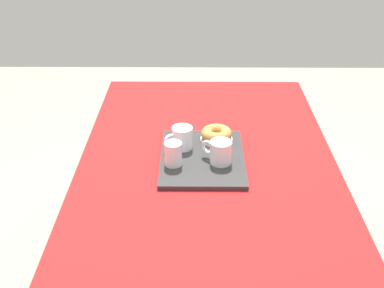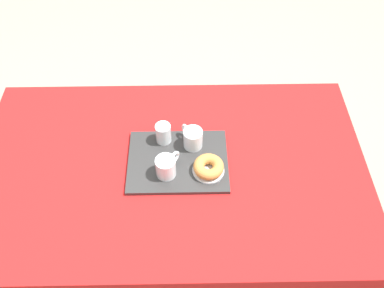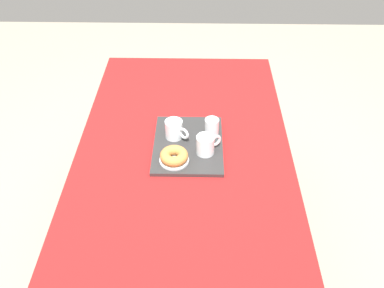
% 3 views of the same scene
% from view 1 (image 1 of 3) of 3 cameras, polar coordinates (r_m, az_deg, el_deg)
% --- Properties ---
extents(dining_table, '(1.53, 0.92, 0.77)m').
position_cam_1_polar(dining_table, '(1.79, 1.79, -4.71)').
color(dining_table, red).
rests_on(dining_table, ground).
extents(serving_tray, '(0.39, 0.30, 0.02)m').
position_cam_1_polar(serving_tray, '(1.76, 1.20, -1.62)').
color(serving_tray, '#2D2D2D').
rests_on(serving_tray, dining_table).
extents(tea_mug_left, '(0.09, 0.10, 0.08)m').
position_cam_1_polar(tea_mug_left, '(1.70, 3.28, -1.00)').
color(tea_mug_left, white).
rests_on(tea_mug_left, serving_tray).
extents(tea_mug_right, '(0.08, 0.11, 0.08)m').
position_cam_1_polar(tea_mug_right, '(1.79, -1.19, 0.65)').
color(tea_mug_right, white).
rests_on(tea_mug_right, serving_tray).
extents(water_glass_near, '(0.06, 0.06, 0.08)m').
position_cam_1_polar(water_glass_near, '(1.69, -2.19, -1.24)').
color(water_glass_near, white).
rests_on(water_glass_near, serving_tray).
extents(donut_plate_left, '(0.12, 0.12, 0.01)m').
position_cam_1_polar(donut_plate_left, '(1.86, 2.84, 0.54)').
color(donut_plate_left, silver).
rests_on(donut_plate_left, serving_tray).
extents(sugar_donut_left, '(0.12, 0.12, 0.04)m').
position_cam_1_polar(sugar_donut_left, '(1.84, 2.86, 1.20)').
color(sugar_donut_left, '#BC7F3D').
rests_on(sugar_donut_left, donut_plate_left).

